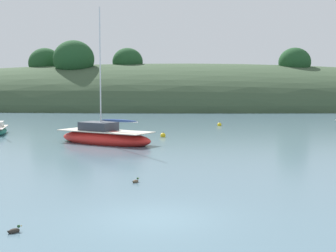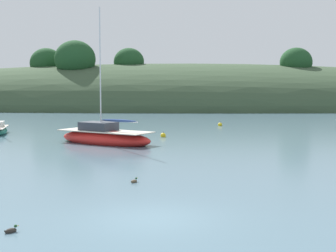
% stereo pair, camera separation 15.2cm
% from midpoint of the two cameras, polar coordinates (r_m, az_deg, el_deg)
% --- Properties ---
extents(ground_plane, '(400.00, 400.00, 0.00)m').
position_cam_midpoint_polar(ground_plane, '(14.91, -2.11, -11.17)').
color(ground_plane, slate).
extents(far_shoreline_hill, '(150.00, 36.00, 20.37)m').
position_cam_midpoint_polar(far_shoreline_hill, '(89.37, 0.67, 2.27)').
color(far_shoreline_hill, '#384C33').
rests_on(far_shoreline_hill, ground).
extents(sailboat_orange_cutter, '(7.97, 6.10, 9.97)m').
position_cam_midpoint_polar(sailboat_orange_cutter, '(34.16, -7.79, -1.34)').
color(sailboat_orange_cutter, red).
rests_on(sailboat_orange_cutter, ground).
extents(mooring_buoy_inner, '(0.44, 0.44, 0.54)m').
position_cam_midpoint_polar(mooring_buoy_inner, '(38.10, -0.73, -1.16)').
color(mooring_buoy_inner, yellow).
rests_on(mooring_buoy_inner, ground).
extents(mooring_buoy_outer, '(0.44, 0.44, 0.54)m').
position_cam_midpoint_polar(mooring_buoy_outer, '(48.99, 6.14, 0.15)').
color(mooring_buoy_outer, yellow).
rests_on(mooring_buoy_outer, ground).
extents(duck_trailing, '(0.34, 0.40, 0.24)m').
position_cam_midpoint_polar(duck_trailing, '(20.35, -4.14, -6.67)').
color(duck_trailing, brown).
rests_on(duck_trailing, ground).
extents(duck_lone_right, '(0.37, 0.37, 0.24)m').
position_cam_midpoint_polar(duck_lone_right, '(14.28, -18.39, -11.93)').
color(duck_lone_right, '#2D2823').
rests_on(duck_lone_right, ground).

